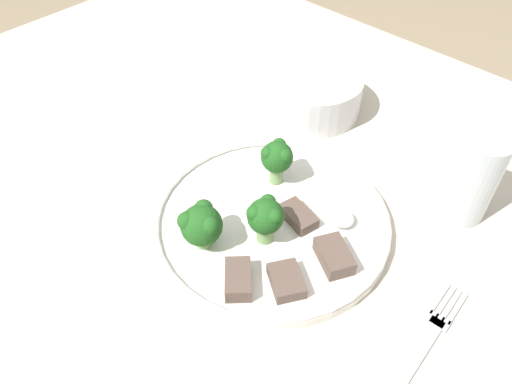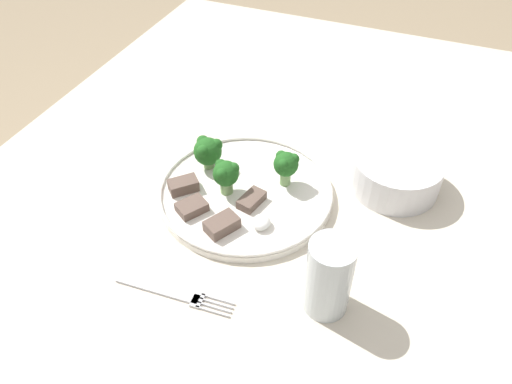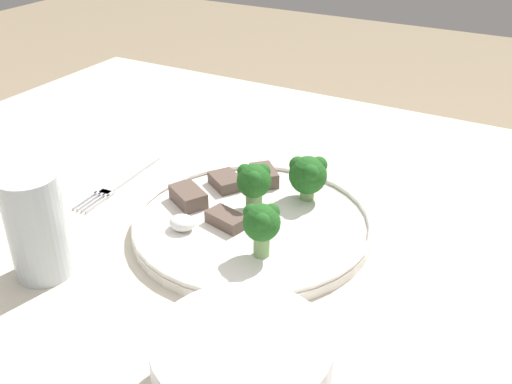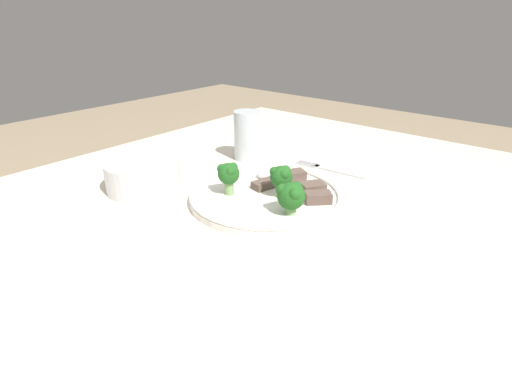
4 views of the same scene
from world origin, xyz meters
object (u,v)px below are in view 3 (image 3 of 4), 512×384
Objects in this scene: drinking_glass at (38,232)px; dinner_plate at (252,224)px; fork at (121,182)px; cream_bowl at (242,368)px.

dinner_plate is at bearing -130.58° from drinking_glass.
cream_bowl is (-0.33, 0.24, 0.03)m from fork.
drinking_glass is (0.27, -0.04, 0.02)m from cream_bowl.
cream_bowl reaches higher than dinner_plate.
cream_bowl is 0.27m from drinking_glass.
fork is at bearing -35.58° from cream_bowl.
fork is at bearing -72.40° from drinking_glass.
drinking_glass is at bearing 49.42° from dinner_plate.
fork is 1.47× the size of drinking_glass.
fork is at bearing -4.45° from dinner_plate.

